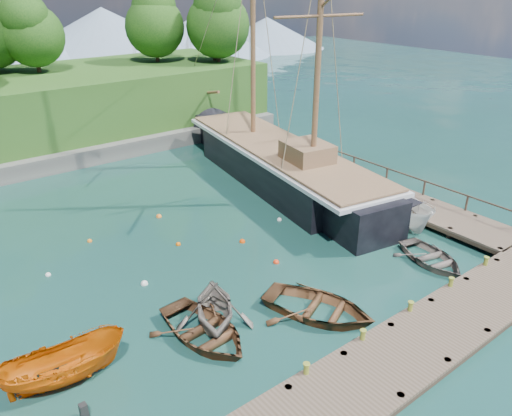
# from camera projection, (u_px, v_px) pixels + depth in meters

# --- Properties ---
(ground) EXTENTS (160.00, 160.00, 0.00)m
(ground) POSITION_uv_depth(u_px,v_px,m) (294.00, 285.00, 23.90)
(ground) COLOR #153628
(ground) RESTS_ON ground
(dock_near) EXTENTS (20.00, 3.20, 1.10)m
(dock_near) POSITION_uv_depth(u_px,v_px,m) (438.00, 330.00, 20.18)
(dock_near) COLOR #4D3F31
(dock_near) RESTS_ON ground
(dock_east) EXTENTS (3.20, 24.00, 1.10)m
(dock_east) POSITION_uv_depth(u_px,v_px,m) (349.00, 180.00, 35.13)
(dock_east) COLOR #4D3F31
(dock_east) RESTS_ON ground
(bollard_0) EXTENTS (0.26, 0.26, 0.45)m
(bollard_0) POSITION_uv_depth(u_px,v_px,m) (305.00, 386.00, 18.02)
(bollard_0) COLOR olive
(bollard_0) RESTS_ON ground
(bollard_1) EXTENTS (0.26, 0.26, 0.45)m
(bollard_1) POSITION_uv_depth(u_px,v_px,m) (361.00, 351.00, 19.69)
(bollard_1) COLOR olive
(bollard_1) RESTS_ON ground
(bollard_2) EXTENTS (0.26, 0.26, 0.45)m
(bollard_2) POSITION_uv_depth(u_px,v_px,m) (408.00, 322.00, 21.36)
(bollard_2) COLOR olive
(bollard_2) RESTS_ON ground
(bollard_3) EXTENTS (0.26, 0.26, 0.45)m
(bollard_3) POSITION_uv_depth(u_px,v_px,m) (448.00, 297.00, 23.03)
(bollard_3) COLOR olive
(bollard_3) RESTS_ON ground
(bollard_4) EXTENTS (0.26, 0.26, 0.45)m
(bollard_4) POSITION_uv_depth(u_px,v_px,m) (483.00, 275.00, 24.70)
(bollard_4) COLOR olive
(bollard_4) RESTS_ON ground
(rowboat_0) EXTENTS (3.74, 4.97, 0.98)m
(rowboat_0) POSITION_uv_depth(u_px,v_px,m) (204.00, 338.00, 20.42)
(rowboat_0) COLOR #4F311D
(rowboat_0) RESTS_ON ground
(rowboat_1) EXTENTS (4.84, 5.03, 2.04)m
(rowboat_1) POSITION_uv_depth(u_px,v_px,m) (215.00, 323.00, 21.28)
(rowboat_1) COLOR slate
(rowboat_1) RESTS_ON ground
(rowboat_2) EXTENTS (5.31, 6.01, 1.03)m
(rowboat_2) POSITION_uv_depth(u_px,v_px,m) (318.00, 315.00, 21.80)
(rowboat_2) COLOR #56361E
(rowboat_2) RESTS_ON ground
(rowboat_3) EXTENTS (3.72, 4.56, 0.83)m
(rowboat_3) POSITION_uv_depth(u_px,v_px,m) (431.00, 263.00, 25.80)
(rowboat_3) COLOR #635851
(rowboat_3) RESTS_ON ground
(motorboat_orange) EXTENTS (4.68, 2.29, 1.74)m
(motorboat_orange) POSITION_uv_depth(u_px,v_px,m) (68.00, 382.00, 18.21)
(motorboat_orange) COLOR #D05C07
(motorboat_orange) RESTS_ON ground
(cabin_boat_white) EXTENTS (3.95, 5.63, 2.04)m
(cabin_boat_white) POSITION_uv_depth(u_px,v_px,m) (403.00, 223.00, 29.96)
(cabin_boat_white) COLOR white
(cabin_boat_white) RESTS_ON ground
(schooner) EXTENTS (8.61, 28.13, 20.85)m
(schooner) POSITION_uv_depth(u_px,v_px,m) (280.00, 167.00, 35.41)
(schooner) COLOR black
(schooner) RESTS_ON ground
(mooring_buoy_0) EXTENTS (0.35, 0.35, 0.35)m
(mooring_buoy_0) POSITION_uv_depth(u_px,v_px,m) (144.00, 284.00, 23.99)
(mooring_buoy_0) COLOR silver
(mooring_buoy_0) RESTS_ON ground
(mooring_buoy_1) EXTENTS (0.29, 0.29, 0.29)m
(mooring_buoy_1) POSITION_uv_depth(u_px,v_px,m) (178.00, 245.00, 27.51)
(mooring_buoy_1) COLOR #D55A05
(mooring_buoy_1) RESTS_ON ground
(mooring_buoy_2) EXTENTS (0.33, 0.33, 0.33)m
(mooring_buoy_2) POSITION_uv_depth(u_px,v_px,m) (242.00, 242.00, 27.80)
(mooring_buoy_2) COLOR #E74305
(mooring_buoy_2) RESTS_ON ground
(mooring_buoy_3) EXTENTS (0.29, 0.29, 0.29)m
(mooring_buoy_3) POSITION_uv_depth(u_px,v_px,m) (279.00, 220.00, 30.31)
(mooring_buoy_3) COLOR white
(mooring_buoy_3) RESTS_ON ground
(mooring_buoy_4) EXTENTS (0.27, 0.27, 0.27)m
(mooring_buoy_4) POSITION_uv_depth(u_px,v_px,m) (90.00, 242.00, 27.86)
(mooring_buoy_4) COLOR orange
(mooring_buoy_4) RESTS_ON ground
(mooring_buoy_5) EXTENTS (0.35, 0.35, 0.35)m
(mooring_buoy_5) POSITION_uv_depth(u_px,v_px,m) (159.00, 217.00, 30.71)
(mooring_buoy_5) COLOR orange
(mooring_buoy_5) RESTS_ON ground
(mooring_buoy_6) EXTENTS (0.27, 0.27, 0.27)m
(mooring_buoy_6) POSITION_uv_depth(u_px,v_px,m) (48.00, 275.00, 24.70)
(mooring_buoy_6) COLOR white
(mooring_buoy_6) RESTS_ON ground
(mooring_buoy_7) EXTENTS (0.32, 0.32, 0.32)m
(mooring_buoy_7) POSITION_uv_depth(u_px,v_px,m) (276.00, 263.00, 25.79)
(mooring_buoy_7) COLOR #FB3912
(mooring_buoy_7) RESTS_ON ground
(distant_ridge) EXTENTS (117.00, 40.00, 10.00)m
(distant_ridge) POSITION_uv_depth(u_px,v_px,m) (4.00, 44.00, 74.58)
(distant_ridge) COLOR #728CA5
(distant_ridge) RESTS_ON ground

